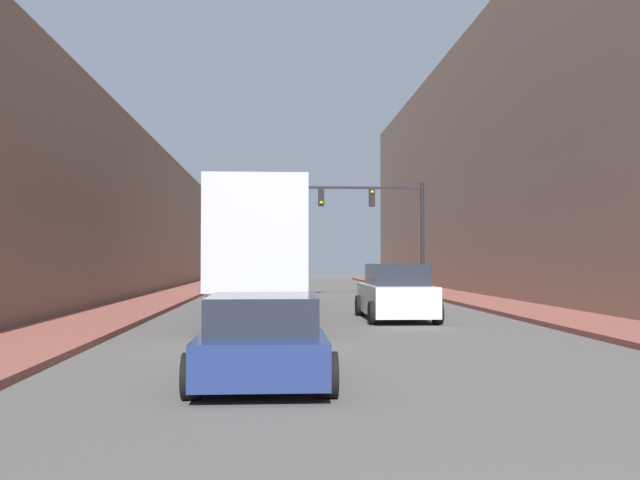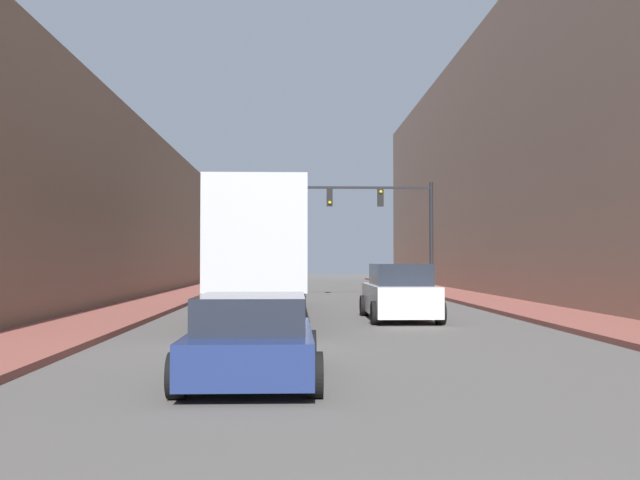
# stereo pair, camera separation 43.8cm
# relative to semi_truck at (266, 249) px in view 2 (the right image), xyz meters

# --- Properties ---
(sidewalk_right) EXTENTS (2.94, 80.00, 0.15)m
(sidewalk_right) POSITION_rel_semi_truck_xyz_m (9.64, 8.07, -2.23)
(sidewalk_right) COLOR brown
(sidewalk_right) RESTS_ON ground
(sidewalk_left) EXTENTS (2.94, 80.00, 0.15)m
(sidewalk_left) POSITION_rel_semi_truck_xyz_m (-4.96, 8.07, -2.23)
(sidewalk_left) COLOR brown
(sidewalk_left) RESTS_ON ground
(building_right) EXTENTS (6.00, 80.00, 14.84)m
(building_right) POSITION_rel_semi_truck_xyz_m (14.11, 8.07, 5.12)
(building_right) COLOR #997A66
(building_right) RESTS_ON ground
(building_left) EXTENTS (6.00, 80.00, 8.80)m
(building_left) POSITION_rel_semi_truck_xyz_m (-9.43, 8.07, 2.10)
(building_left) COLOR #846B56
(building_left) RESTS_ON ground
(semi_truck) EXTENTS (2.59, 14.18, 4.05)m
(semi_truck) POSITION_rel_semi_truck_xyz_m (0.00, 0.00, 0.00)
(semi_truck) COLOR #B2B7C1
(semi_truck) RESTS_ON ground
(sedan_car) EXTENTS (2.13, 4.39, 1.36)m
(sedan_car) POSITION_rel_semi_truck_xyz_m (0.31, -12.83, -1.65)
(sedan_car) COLOR navy
(sedan_car) RESTS_ON ground
(suv_car) EXTENTS (2.18, 4.77, 1.80)m
(suv_car) POSITION_rel_semi_truck_xyz_m (4.34, -1.52, -1.46)
(suv_car) COLOR silver
(suv_car) RESTS_ON ground
(traffic_signal_gantry) EXTENTS (7.96, 0.35, 5.95)m
(traffic_signal_gantry) POSITION_rel_semi_truck_xyz_m (5.99, 12.07, 1.91)
(traffic_signal_gantry) COLOR black
(traffic_signal_gantry) RESTS_ON ground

